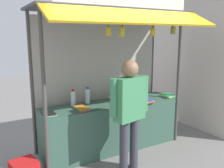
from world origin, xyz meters
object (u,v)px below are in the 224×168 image
Objects in this scene: water_bottle_back_right at (145,89)px; banana_bunch_inner_left at (122,31)px; banana_bunch_leftmost at (153,31)px; water_bottle_right at (119,93)px; banana_bunch_rightmost at (108,31)px; water_bottle_front_left at (112,93)px; magazine_stack_back_left at (168,96)px; magazine_stack_left at (146,101)px; vendor_person at (130,106)px; banana_bunch_inner_right at (173,30)px; magazine_stack_far_right at (48,114)px; magazine_stack_far_left at (81,108)px; water_bottle_mid_right at (73,98)px; water_bottle_front_right at (88,96)px; water_bottle_center at (131,92)px.

banana_bunch_inner_left is at bearing -146.35° from water_bottle_back_right.
water_bottle_right is at bearing 118.92° from banana_bunch_leftmost.
banana_bunch_leftmost is at bearing 0.12° from banana_bunch_rightmost.
magazine_stack_back_left is at bearing -23.25° from water_bottle_front_left.
vendor_person reaches higher than magazine_stack_left.
magazine_stack_left is 1.36m from banana_bunch_inner_right.
magazine_stack_far_right is at bearing 178.99° from magazine_stack_back_left.
banana_bunch_leftmost and banana_bunch_inner_right have the same top height.
banana_bunch_leftmost reaches higher than magazine_stack_far_left.
magazine_stack_left is 0.86× the size of magazine_stack_far_left.
vendor_person is (0.53, -0.97, 0.02)m from water_bottle_mid_right.
water_bottle_front_right is 0.98× the size of banana_bunch_leftmost.
banana_bunch_inner_right reaches higher than vendor_person.
water_bottle_mid_right reaches higher than magazine_stack_far_right.
water_bottle_mid_right is 0.32m from magazine_stack_far_left.
water_bottle_back_right is at bearing 12.97° from water_bottle_center.
water_bottle_right is at bearing 45.98° from banana_bunch_rightmost.
magazine_stack_far_right is 1.57m from banana_bunch_rightmost.
water_bottle_right reaches higher than water_bottle_front_left.
water_bottle_front_left is at bearing 16.37° from magazine_stack_far_right.
water_bottle_back_right is 1.64m from magazine_stack_far_left.
water_bottle_right is 1.31m from banana_bunch_leftmost.
water_bottle_right is 0.64m from water_bottle_front_right.
banana_bunch_inner_right is 0.88× the size of banana_bunch_inner_left.
banana_bunch_inner_right reaches higher than water_bottle_right.
magazine_stack_back_left is at bearing -2.21° from magazine_stack_far_left.
magazine_stack_far_left is at bearing -130.13° from water_bottle_front_right.
magazine_stack_far_right is 0.15× the size of vendor_person.
banana_bunch_rightmost is (0.37, -0.60, 1.13)m from water_bottle_mid_right.
water_bottle_front_right is at bearing 156.34° from magazine_stack_left.
water_bottle_back_right is 0.80× the size of magazine_stack_far_left.
magazine_stack_far_right is (-2.15, -0.39, -0.10)m from water_bottle_back_right.
magazine_stack_back_left reaches higher than magazine_stack_far_right.
vendor_person is at bearing -103.42° from banana_bunch_inner_left.
magazine_stack_far_right is 1.80m from magazine_stack_left.
vendor_person reaches higher than water_bottle_back_right.
water_bottle_front_left is at bearing 127.92° from water_bottle_right.
water_bottle_front_left is 0.80× the size of banana_bunch_rightmost.
water_bottle_center is at bearing -167.03° from water_bottle_back_right.
magazine_stack_left is at bearing -174.35° from magazine_stack_back_left.
vendor_person is at bearing -75.65° from water_bottle_front_right.
banana_bunch_leftmost is (-0.63, -0.24, 1.25)m from magazine_stack_back_left.
water_bottle_front_left is 1.12m from magazine_stack_back_left.
water_bottle_mid_right is 1.89m from magazine_stack_back_left.
vendor_person is (-1.15, -0.37, -1.14)m from banana_bunch_inner_right.
vendor_person is at bearing -162.07° from banana_bunch_inner_right.
banana_bunch_inner_right reaches higher than magazine_stack_far_left.
banana_bunch_rightmost is (0.10, -0.61, 1.13)m from water_bottle_front_right.
water_bottle_back_right is 0.43m from water_bottle_center.
magazine_stack_left is at bearing -23.66° from water_bottle_front_right.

